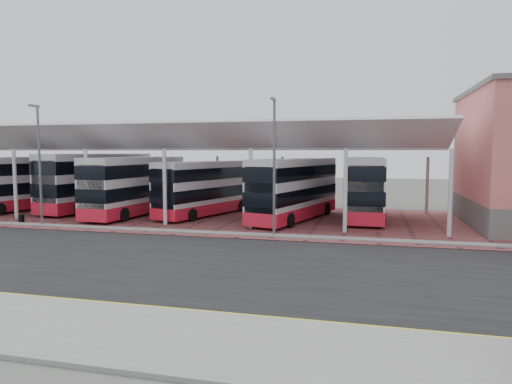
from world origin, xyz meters
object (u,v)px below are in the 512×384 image
bus_1 (98,182)px  bus_4 (295,189)px  bus_2 (136,186)px  bus_0 (28,184)px  bus_5 (365,188)px  bus_3 (206,188)px

bus_1 → bus_4: (17.30, -1.73, -0.16)m
bus_1 → bus_2: (4.78, -2.10, -0.13)m
bus_4 → bus_0: bearing=-165.6°
bus_1 → bus_4: 17.38m
bus_1 → bus_2: size_ratio=1.06×
bus_0 → bus_2: (10.61, -0.61, 0.01)m
bus_0 → bus_5: 28.19m
bus_4 → bus_2: bearing=-163.3°
bus_0 → bus_3: size_ratio=1.08×
bus_3 → bus_0: bearing=-161.1°
bus_1 → bus_2: 5.22m
bus_4 → bus_5: (4.98, 2.30, 0.04)m
bus_0 → bus_4: bearing=11.9°
bus_0 → bus_2: size_ratio=1.01×
bus_2 → bus_4: bus_2 is taller
bus_5 → bus_3: bearing=-173.6°
bus_0 → bus_2: 10.63m
bus_2 → bus_3: 5.54m
bus_0 → bus_4: 23.13m
bus_0 → bus_3: bus_0 is taller
bus_1 → bus_3: bearing=3.4°
bus_0 → bus_4: (23.13, -0.24, -0.03)m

